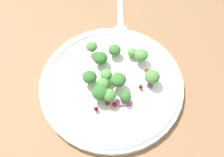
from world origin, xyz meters
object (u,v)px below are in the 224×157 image
(plate, at_px, (112,84))
(broccoli_floret_2, at_px, (118,80))
(broccoli_floret_1, at_px, (115,50))
(fork, at_px, (120,11))
(broccoli_floret_0, at_px, (92,47))

(plate, bearing_deg, broccoli_floret_2, -162.10)
(broccoli_floret_1, distance_m, fork, 0.14)
(broccoli_floret_0, bearing_deg, fork, -58.37)
(broccoli_floret_1, bearing_deg, broccoli_floret_0, 49.42)
(broccoli_floret_0, xyz_separation_m, fork, (0.07, -0.12, -0.03))
(plate, xyz_separation_m, broccoli_floret_0, (0.08, -0.00, 0.02))
(broccoli_floret_0, bearing_deg, broccoli_floret_2, 179.70)
(broccoli_floret_2, bearing_deg, broccoli_floret_0, -0.30)
(broccoli_floret_2, height_order, fork, broccoli_floret_2)
(plate, bearing_deg, broccoli_floret_1, -38.15)
(fork, bearing_deg, broccoli_floret_1, 140.53)
(broccoli_floret_1, height_order, broccoli_floret_2, broccoli_floret_2)
(plate, xyz_separation_m, broccoli_floret_2, (-0.01, -0.00, 0.03))
(broccoli_floret_0, height_order, broccoli_floret_1, broccoli_floret_0)
(broccoli_floret_0, height_order, broccoli_floret_2, broccoli_floret_2)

